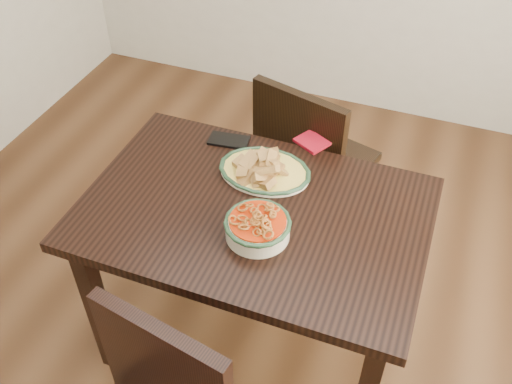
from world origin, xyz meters
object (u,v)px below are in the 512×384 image
(dining_table, at_px, (254,231))
(fish_plate, at_px, (265,164))
(smartphone, at_px, (229,140))
(chair_far, at_px, (309,159))
(noodle_bowl, at_px, (258,225))

(dining_table, height_order, fish_plate, fish_plate)
(dining_table, xyz_separation_m, smartphone, (-0.22, 0.31, 0.11))
(smartphone, bearing_deg, chair_far, 44.63)
(fish_plate, distance_m, noodle_bowl, 0.30)
(fish_plate, xyz_separation_m, smartphone, (-0.19, 0.13, -0.04))
(fish_plate, relative_size, smartphone, 2.16)
(dining_table, bearing_deg, chair_far, 87.94)
(chair_far, bearing_deg, noodle_bowl, 108.37)
(dining_table, xyz_separation_m, fish_plate, (-0.03, 0.18, 0.15))
(fish_plate, height_order, smartphone, fish_plate)
(fish_plate, bearing_deg, smartphone, 146.51)
(chair_far, bearing_deg, smartphone, 67.37)
(dining_table, distance_m, chair_far, 0.63)
(dining_table, xyz_separation_m, noodle_bowl, (0.05, -0.10, 0.15))
(dining_table, relative_size, smartphone, 7.62)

